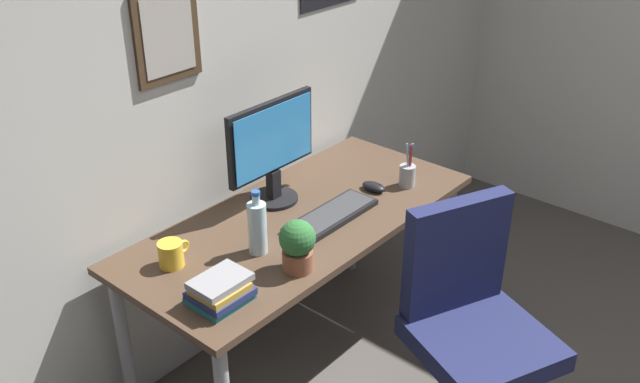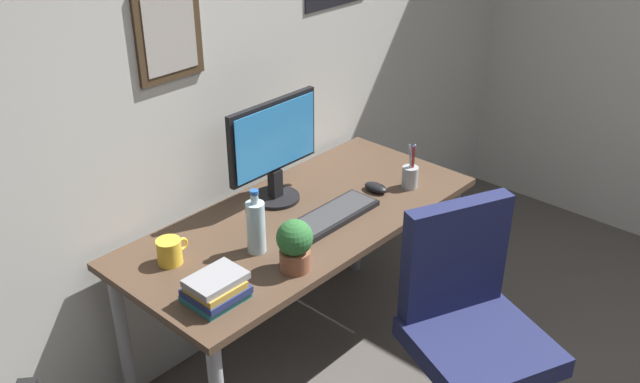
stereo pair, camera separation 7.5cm
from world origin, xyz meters
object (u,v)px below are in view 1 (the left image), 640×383
object	(u,v)px
office_chair	(471,316)
computer_mouse	(373,187)
coffee_mug_near	(171,254)
potted_plant	(297,244)
monitor	(272,147)
keyboard	(331,216)
book_stack_left	(220,291)
pen_cup	(407,174)
water_bottle	(257,227)

from	to	relation	value
office_chair	computer_mouse	bearing A→B (deg)	69.28
computer_mouse	coffee_mug_near	distance (m)	0.94
coffee_mug_near	potted_plant	size ratio (longest dim) A/B	0.65
office_chair	monitor	size ratio (longest dim) A/B	2.07
keyboard	coffee_mug_near	xyz separation A→B (m)	(-0.62, 0.22, 0.03)
coffee_mug_near	book_stack_left	bearing A→B (deg)	-96.46
monitor	computer_mouse	bearing A→B (deg)	-38.62
office_chair	pen_cup	bearing A→B (deg)	56.10
monitor	book_stack_left	xyz separation A→B (m)	(-0.62, -0.35, -0.19)
keyboard	computer_mouse	distance (m)	0.30
computer_mouse	coffee_mug_near	xyz separation A→B (m)	(-0.92, 0.21, 0.03)
office_chair	water_bottle	world-z (taller)	water_bottle
office_chair	pen_cup	xyz separation A→B (m)	(0.37, 0.55, 0.26)
monitor	keyboard	bearing A→B (deg)	-82.74
office_chair	water_bottle	size ratio (longest dim) A/B	3.76
potted_plant	keyboard	bearing A→B (deg)	21.41
computer_mouse	water_bottle	world-z (taller)	water_bottle
water_bottle	potted_plant	world-z (taller)	water_bottle
potted_plant	pen_cup	bearing A→B (deg)	4.96
keyboard	water_bottle	xyz separation A→B (m)	(-0.36, 0.05, 0.09)
computer_mouse	pen_cup	bearing A→B (deg)	-32.63
monitor	keyboard	size ratio (longest dim) A/B	1.07
water_bottle	coffee_mug_near	size ratio (longest dim) A/B	1.98
office_chair	coffee_mug_near	distance (m)	1.11
monitor	office_chair	bearing A→B (deg)	-83.91
office_chair	potted_plant	xyz separation A→B (m)	(-0.41, 0.48, 0.31)
office_chair	keyboard	distance (m)	0.66
monitor	water_bottle	size ratio (longest dim) A/B	1.82
office_chair	pen_cup	world-z (taller)	office_chair
potted_plant	coffee_mug_near	bearing A→B (deg)	127.23
computer_mouse	potted_plant	bearing A→B (deg)	-166.92
potted_plant	book_stack_left	distance (m)	0.32
book_stack_left	office_chair	bearing A→B (deg)	-37.55
pen_cup	keyboard	bearing A→B (deg)	170.83
computer_mouse	book_stack_left	distance (m)	0.96
water_bottle	pen_cup	bearing A→B (deg)	-8.52
pen_cup	book_stack_left	bearing A→B (deg)	-179.94
water_bottle	pen_cup	size ratio (longest dim) A/B	1.26
office_chair	computer_mouse	size ratio (longest dim) A/B	8.64
water_bottle	book_stack_left	bearing A→B (deg)	-157.91
pen_cup	book_stack_left	size ratio (longest dim) A/B	1.07
keyboard	book_stack_left	world-z (taller)	book_stack_left
book_stack_left	pen_cup	bearing A→B (deg)	0.06
water_bottle	monitor	bearing A→B (deg)	35.78
office_chair	keyboard	bearing A→B (deg)	95.56
water_bottle	coffee_mug_near	distance (m)	0.32
keyboard	water_bottle	world-z (taller)	water_bottle
water_bottle	book_stack_left	size ratio (longest dim) A/B	1.35
monitor	water_bottle	distance (m)	0.42
office_chair	keyboard	world-z (taller)	office_chair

